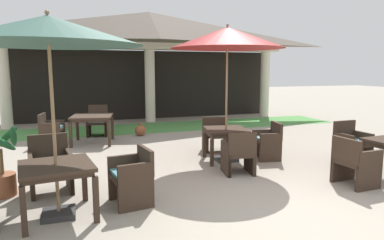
% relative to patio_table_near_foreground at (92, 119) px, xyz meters
% --- Properties ---
extents(ground_plane, '(60.00, 60.00, 0.00)m').
position_rel_patio_table_near_foreground_xyz_m(ground_plane, '(2.25, -5.48, -0.66)').
color(ground_plane, '#9E9384').
extents(background_pavilion, '(10.94, 2.66, 4.02)m').
position_rel_patio_table_near_foreground_xyz_m(background_pavilion, '(2.25, 3.47, 2.48)').
color(background_pavilion, beige).
rests_on(background_pavilion, ground).
extents(lawn_strip, '(12.74, 2.04, 0.01)m').
position_rel_patio_table_near_foreground_xyz_m(lawn_strip, '(2.25, 1.95, -0.66)').
color(lawn_strip, '#519347').
rests_on(lawn_strip, ground).
extents(patio_table_near_foreground, '(1.18, 1.18, 0.76)m').
position_rel_patio_table_near_foreground_xyz_m(patio_table_near_foreground, '(0.00, 0.00, 0.00)').
color(patio_table_near_foreground, '#38281E').
rests_on(patio_table_near_foreground, ground).
extents(patio_chair_near_foreground_north, '(0.66, 0.63, 0.90)m').
position_rel_patio_table_near_foreground_xyz_m(patio_chair_near_foreground_north, '(0.19, 1.05, -0.26)').
color(patio_chair_near_foreground_north, '#38281E').
rests_on(patio_chair_near_foreground_north, ground).
extents(patio_chair_near_foreground_west, '(0.63, 0.67, 0.82)m').
position_rel_patio_table_near_foreground_xyz_m(patio_chair_near_foreground_west, '(-1.04, 0.19, -0.27)').
color(patio_chair_near_foreground_west, '#38281E').
rests_on(patio_chair_near_foreground_west, ground).
extents(patio_table_mid_left, '(0.98, 0.98, 0.71)m').
position_rel_patio_table_near_foreground_xyz_m(patio_table_mid_left, '(2.65, -2.74, -0.06)').
color(patio_table_mid_left, '#38281E').
rests_on(patio_table_mid_left, ground).
extents(patio_umbrella_mid_left, '(2.37, 2.37, 2.89)m').
position_rel_patio_table_near_foreground_xyz_m(patio_umbrella_mid_left, '(2.65, -2.74, 1.93)').
color(patio_umbrella_mid_left, '#2D2D2D').
rests_on(patio_umbrella_mid_left, ground).
extents(patio_chair_mid_left_north, '(0.68, 0.61, 0.80)m').
position_rel_patio_table_near_foreground_xyz_m(patio_chair_mid_left_north, '(2.81, -1.80, -0.27)').
color(patio_chair_mid_left_north, '#38281E').
rests_on(patio_chair_mid_left_north, ground).
extents(patio_chair_mid_left_south, '(0.63, 0.65, 0.83)m').
position_rel_patio_table_near_foreground_xyz_m(patio_chair_mid_left_south, '(2.50, -3.68, -0.28)').
color(patio_chair_mid_left_south, '#38281E').
rests_on(patio_chair_mid_left_south, ground).
extents(patio_chair_mid_left_east, '(0.58, 0.64, 0.81)m').
position_rel_patio_table_near_foreground_xyz_m(patio_chair_mid_left_east, '(3.59, -2.89, -0.27)').
color(patio_chair_mid_left_east, '#38281E').
rests_on(patio_chair_mid_left_east, ground).
extents(patio_table_mid_right, '(1.03, 1.03, 0.73)m').
position_rel_patio_table_near_foreground_xyz_m(patio_table_mid_right, '(-0.65, -4.66, -0.03)').
color(patio_table_mid_right, '#38281E').
rests_on(patio_table_mid_right, ground).
extents(patio_umbrella_mid_right, '(2.36, 2.36, 2.69)m').
position_rel_patio_table_near_foreground_xyz_m(patio_umbrella_mid_right, '(-0.65, -4.66, 1.77)').
color(patio_umbrella_mid_right, '#2D2D2D').
rests_on(patio_umbrella_mid_right, ground).
extents(patio_chair_mid_right_east, '(0.61, 0.68, 0.82)m').
position_rel_patio_table_near_foreground_xyz_m(patio_chair_mid_right_east, '(0.37, -4.51, -0.26)').
color(patio_chair_mid_right_east, '#38281E').
rests_on(patio_chair_mid_right_east, ground).
extents(patio_chair_mid_right_north, '(0.70, 0.65, 0.92)m').
position_rel_patio_table_near_foreground_xyz_m(patio_chair_mid_right_north, '(-0.80, -3.63, -0.24)').
color(patio_chair_mid_right_north, '#38281E').
rests_on(patio_chair_mid_right_north, ground).
extents(patio_chair_far_back_north, '(0.62, 0.58, 0.89)m').
position_rel_patio_table_near_foreground_xyz_m(patio_chair_far_back_north, '(5.03, -3.79, -0.24)').
color(patio_chair_far_back_north, '#38281E').
rests_on(patio_chair_far_back_north, ground).
extents(patio_chair_far_back_west, '(0.58, 0.64, 0.83)m').
position_rel_patio_table_near_foreground_xyz_m(patio_chair_far_back_west, '(4.06, -4.91, -0.26)').
color(patio_chair_far_back_west, '#38281E').
rests_on(patio_chair_far_back_west, ground).
extents(potted_palm_left_edge, '(0.55, 0.60, 1.15)m').
position_rel_patio_table_near_foreground_xyz_m(potted_palm_left_edge, '(-1.50, -3.56, -0.26)').
color(potted_palm_left_edge, '#995638').
rests_on(potted_palm_left_edge, ground).
extents(terracotta_urn, '(0.33, 0.33, 0.40)m').
position_rel_patio_table_near_foreground_xyz_m(terracotta_urn, '(1.39, 0.66, -0.50)').
color(terracotta_urn, brown).
rests_on(terracotta_urn, ground).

